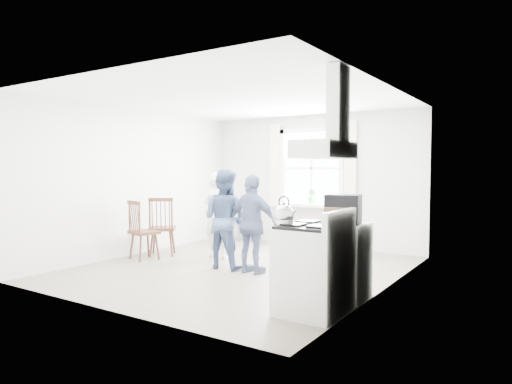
% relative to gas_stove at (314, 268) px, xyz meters
% --- Properties ---
extents(room_shell, '(4.62, 5.12, 2.64)m').
position_rel_gas_stove_xyz_m(room_shell, '(-1.91, 1.35, 0.82)').
color(room_shell, '#766A5A').
rests_on(room_shell, ground).
extents(window_assembly, '(1.88, 0.24, 1.70)m').
position_rel_gas_stove_xyz_m(window_assembly, '(-1.91, 3.80, 0.98)').
color(window_assembly, white).
rests_on(window_assembly, room_shell).
extents(range_hood, '(0.45, 0.76, 0.94)m').
position_rel_gas_stove_xyz_m(range_hood, '(0.16, -0.00, 1.42)').
color(range_hood, white).
rests_on(range_hood, room_shell).
extents(shelf_unit, '(0.40, 0.30, 0.80)m').
position_rel_gas_stove_xyz_m(shelf_unit, '(-3.31, 3.68, -0.08)').
color(shelf_unit, slate).
rests_on(shelf_unit, ground).
extents(gas_stove, '(0.68, 0.76, 1.12)m').
position_rel_gas_stove_xyz_m(gas_stove, '(0.00, 0.00, 0.00)').
color(gas_stove, silver).
rests_on(gas_stove, ground).
extents(kettle, '(0.22, 0.22, 0.31)m').
position_rel_gas_stove_xyz_m(kettle, '(-0.27, -0.18, 0.57)').
color(kettle, silver).
rests_on(kettle, gas_stove).
extents(low_cabinet, '(0.50, 0.55, 0.90)m').
position_rel_gas_stove_xyz_m(low_cabinet, '(0.07, 0.70, -0.03)').
color(low_cabinet, white).
rests_on(low_cabinet, ground).
extents(stereo_stack, '(0.45, 0.41, 0.34)m').
position_rel_gas_stove_xyz_m(stereo_stack, '(0.07, 0.63, 0.59)').
color(stereo_stack, black).
rests_on(stereo_stack, low_cabinet).
extents(cardboard_box, '(0.37, 0.31, 0.20)m').
position_rel_gas_stove_xyz_m(cardboard_box, '(0.06, 0.54, 0.52)').
color(cardboard_box, olive).
rests_on(cardboard_box, low_cabinet).
extents(windsor_chair_a, '(0.61, 0.61, 1.05)m').
position_rel_gas_stove_xyz_m(windsor_chair_a, '(-3.62, 1.39, 0.15)').
color(windsor_chair_a, '#402114').
rests_on(windsor_chair_a, ground).
extents(windsor_chair_b, '(0.53, 0.52, 1.02)m').
position_rel_gas_stove_xyz_m(windsor_chair_b, '(-3.71, 0.93, 0.14)').
color(windsor_chair_b, '#402114').
rests_on(windsor_chair_b, ground).
extents(person_left, '(0.58, 0.58, 1.49)m').
position_rel_gas_stove_xyz_m(person_left, '(-2.71, 1.81, 0.26)').
color(person_left, white).
rests_on(person_left, ground).
extents(person_mid, '(0.78, 0.78, 1.53)m').
position_rel_gas_stove_xyz_m(person_mid, '(-2.14, 1.25, 0.28)').
color(person_mid, '#42557B').
rests_on(person_mid, ground).
extents(person_right, '(0.88, 0.88, 1.46)m').
position_rel_gas_stove_xyz_m(person_right, '(-1.57, 1.18, 0.25)').
color(person_right, navy).
rests_on(person_right, ground).
extents(potted_plant, '(0.19, 0.19, 0.29)m').
position_rel_gas_stove_xyz_m(potted_plant, '(-1.85, 3.71, 0.51)').
color(potted_plant, '#2F6B30').
rests_on(potted_plant, window_assembly).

